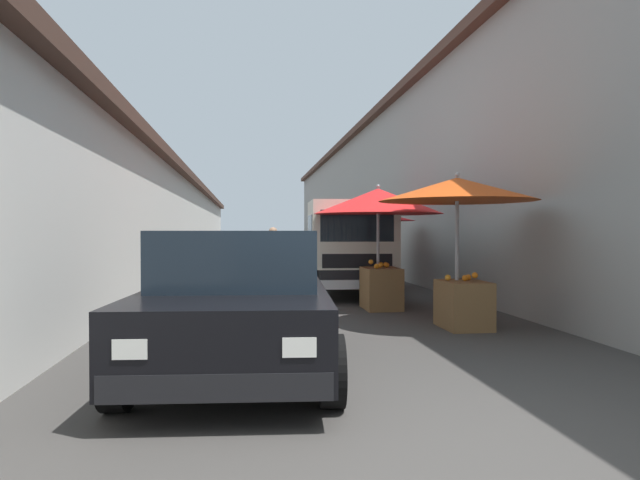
# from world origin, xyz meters

# --- Properties ---
(ground) EXTENTS (90.00, 90.00, 0.00)m
(ground) POSITION_xyz_m (13.50, 0.00, 0.00)
(ground) COLOR #3D3A38
(building_left_whitewash) EXTENTS (49.80, 7.50, 3.45)m
(building_left_whitewash) POSITION_xyz_m (15.75, 6.79, 1.74)
(building_left_whitewash) COLOR silver
(building_left_whitewash) RESTS_ON ground
(building_right_concrete) EXTENTS (49.80, 7.50, 5.68)m
(building_right_concrete) POSITION_xyz_m (15.75, -6.79, 2.85)
(building_right_concrete) COLOR gray
(building_right_concrete) RESTS_ON ground
(fruit_stall_near_right) EXTENTS (2.44, 2.44, 2.33)m
(fruit_stall_near_right) POSITION_xyz_m (6.97, -1.24, 1.80)
(fruit_stall_near_right) COLOR #9E9EA3
(fruit_stall_near_right) RESTS_ON ground
(fruit_stall_far_left) EXTENTS (2.38, 2.38, 2.34)m
(fruit_stall_far_left) POSITION_xyz_m (4.79, -1.94, 1.80)
(fruit_stall_far_left) COLOR #9E9EA3
(fruit_stall_far_left) RESTS_ON ground
(fruit_stall_near_left) EXTENTS (2.57, 2.57, 2.09)m
(fruit_stall_near_left) POSITION_xyz_m (10.65, -1.79, 1.56)
(fruit_stall_near_left) COLOR #9E9EA3
(fruit_stall_near_left) RESTS_ON ground
(hatchback_car) EXTENTS (4.03, 2.16, 1.45)m
(hatchback_car) POSITION_xyz_m (2.69, 1.29, 0.74)
(hatchback_car) COLOR black
(hatchback_car) RESTS_ON ground
(delivery_truck) EXTENTS (4.98, 2.12, 2.08)m
(delivery_truck) POSITION_xyz_m (8.91, -0.99, 1.04)
(delivery_truck) COLOR black
(delivery_truck) RESTS_ON ground
(vendor_by_crates) EXTENTS (0.62, 0.25, 1.55)m
(vendor_by_crates) POSITION_xyz_m (10.75, 0.58, 0.89)
(vendor_by_crates) COLOR #232328
(vendor_by_crates) RESTS_ON ground
(parked_scooter) EXTENTS (1.68, 0.53, 1.14)m
(parked_scooter) POSITION_xyz_m (13.20, 1.45, 0.45)
(parked_scooter) COLOR black
(parked_scooter) RESTS_ON ground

